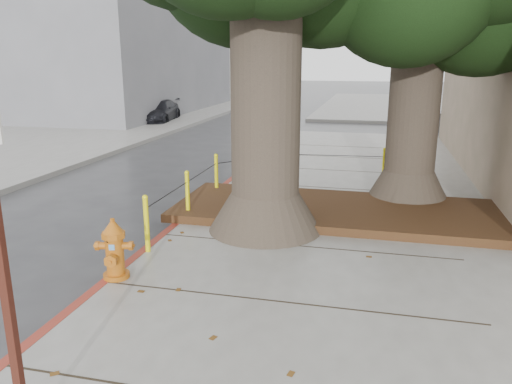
# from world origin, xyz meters

# --- Properties ---
(ground) EXTENTS (140.00, 140.00, 0.00)m
(ground) POSITION_xyz_m (0.00, 0.00, 0.00)
(ground) COLOR #28282B
(ground) RESTS_ON ground
(sidewalk_far) EXTENTS (16.00, 20.00, 0.15)m
(sidewalk_far) POSITION_xyz_m (6.00, 30.00, 0.07)
(sidewalk_far) COLOR slate
(sidewalk_far) RESTS_ON ground
(curb_red) EXTENTS (0.14, 26.00, 0.16)m
(curb_red) POSITION_xyz_m (-2.00, 2.50, 0.07)
(curb_red) COLOR maroon
(curb_red) RESTS_ON ground
(planter_bed) EXTENTS (6.40, 2.60, 0.16)m
(planter_bed) POSITION_xyz_m (0.90, 3.90, 0.23)
(planter_bed) COLOR black
(planter_bed) RESTS_ON sidewalk_main
(building_far_grey) EXTENTS (12.00, 16.00, 12.00)m
(building_far_grey) POSITION_xyz_m (-15.00, 22.00, 6.00)
(building_far_grey) COLOR slate
(building_far_grey) RESTS_ON ground
(building_far_white) EXTENTS (12.00, 18.00, 15.00)m
(building_far_white) POSITION_xyz_m (-17.00, 45.00, 7.50)
(building_far_white) COLOR silver
(building_far_white) RESTS_ON ground
(bollard_ring) EXTENTS (3.79, 5.39, 0.95)m
(bollard_ring) POSITION_xyz_m (-0.87, 4.38, 0.66)
(bollard_ring) COLOR yellow
(bollard_ring) RESTS_ON sidewalk_main
(fire_hydrant) EXTENTS (0.47, 0.45, 0.88)m
(fire_hydrant) POSITION_xyz_m (-1.90, 0.17, 0.58)
(fire_hydrant) COLOR #C26313
(fire_hydrant) RESTS_ON sidewalk_main
(signpost) EXTENTS (0.28, 0.07, 2.81)m
(signpost) POSITION_xyz_m (-1.13, -2.76, 1.74)
(signpost) COLOR #471911
(signpost) RESTS_ON sidewalk_main
(car_silver) EXTENTS (3.13, 1.30, 1.06)m
(car_silver) POSITION_xyz_m (4.34, 17.01, 0.53)
(car_silver) COLOR #B8B9BE
(car_silver) RESTS_ON ground
(car_dark) EXTENTS (2.11, 4.09, 1.14)m
(car_dark) POSITION_xyz_m (-9.23, 17.92, 0.57)
(car_dark) COLOR black
(car_dark) RESTS_ON ground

